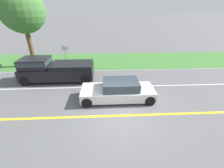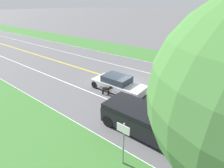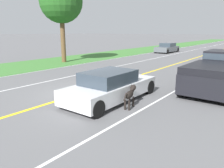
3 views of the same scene
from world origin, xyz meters
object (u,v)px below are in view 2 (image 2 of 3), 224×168
Objects in this scene: dog at (107,89)px; pickup_truck at (157,122)px; street_sign at (123,139)px; ego_car at (118,84)px.

pickup_truck reaches higher than dog.
street_sign reaches higher than dog.
dog is 0.22× the size of pickup_truck.
street_sign reaches higher than pickup_truck.
dog is at bearing -111.33° from pickup_truck.
dog is 0.54× the size of street_sign.
pickup_truck reaches higher than ego_car.
street_sign is (4.70, 4.87, 0.92)m from dog.
pickup_truck is at bearing 55.37° from dog.
dog is (1.18, -0.26, -0.07)m from ego_car.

